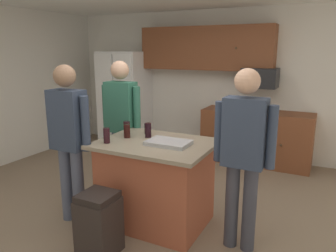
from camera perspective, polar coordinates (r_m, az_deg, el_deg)
name	(u,v)px	position (r m, az deg, el deg)	size (l,w,h in m)	color
floor	(155,219)	(3.90, -2.37, -15.92)	(7.04, 7.04, 0.00)	#7F6B56
back_wall	(229,84)	(6.04, 10.66, 7.28)	(6.40, 0.10, 2.60)	silver
cabinet_run_upper	(205,48)	(5.94, 6.56, 13.37)	(2.40, 0.38, 0.75)	brown
cabinet_run_lower	(256,137)	(5.74, 15.15, -1.89)	(1.80, 0.63, 0.90)	brown
refrigerator	(125,99)	(6.56, -7.60, 4.63)	(0.86, 0.76, 1.87)	white
microwave_over_range	(260,78)	(5.59, 15.81, 8.11)	(0.56, 0.40, 0.32)	black
kitchen_island	(156,182)	(3.64, -2.16, -9.83)	(1.23, 0.94, 0.94)	#9E4C33
person_elder_center	(69,134)	(3.65, -16.99, -1.32)	(0.57, 0.23, 1.75)	#4C5166
person_guest_left	(121,119)	(4.27, -8.16, 1.30)	(0.57, 0.23, 1.77)	#232D4C
person_guest_right	(244,149)	(3.08, 13.10, -3.87)	(0.57, 0.23, 1.74)	#383842
glass_short_whisky	(127,128)	(3.78, -7.23, -0.40)	(0.08, 0.08, 0.16)	black
glass_pilsner	(148,130)	(3.66, -3.49, -0.76)	(0.07, 0.07, 0.16)	black
tumbler_amber	(147,129)	(3.82, -3.67, -0.45)	(0.06, 0.06, 0.13)	black
glass_dark_ale	(127,131)	(3.67, -7.20, -0.88)	(0.07, 0.07, 0.15)	black
glass_stout_tall	(107,135)	(3.49, -10.70, -1.64)	(0.07, 0.07, 0.16)	black
serving_tray	(169,143)	(3.39, 0.09, -2.94)	(0.44, 0.30, 0.04)	#B7B7BC
trash_bin	(99,224)	(3.26, -12.00, -16.41)	(0.34, 0.34, 0.61)	black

